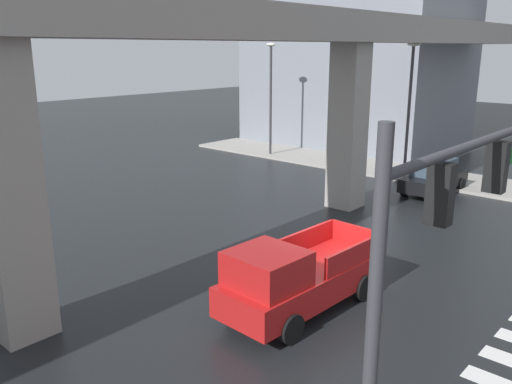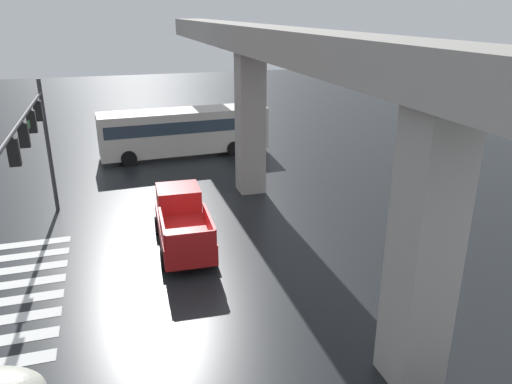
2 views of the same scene
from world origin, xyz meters
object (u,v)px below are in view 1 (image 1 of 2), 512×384
street_lamp_mid_block (410,95)px  sedan_black (434,176)px  traffic_signal_mast (490,193)px  street_lamp_far_north (271,86)px  pickup_truck (296,278)px

street_lamp_mid_block → sedan_black: bearing=-126.1°
traffic_signal_mast → street_lamp_mid_block: size_ratio=1.50×
street_lamp_mid_block → street_lamp_far_north: size_ratio=1.00×
sedan_black → street_lamp_mid_block: size_ratio=0.59×
sedan_black → street_lamp_far_north: size_ratio=0.59×
pickup_truck → street_lamp_mid_block: size_ratio=0.71×
sedan_black → traffic_signal_mast: traffic_signal_mast is taller
sedan_black → street_lamp_far_north: 12.66m
pickup_truck → traffic_signal_mast: 6.62m
pickup_truck → sedan_black: 14.36m
pickup_truck → street_lamp_far_north: size_ratio=0.71×
pickup_truck → sedan_black: size_ratio=1.20×
sedan_black → street_lamp_mid_block: street_lamp_mid_block is taller
pickup_truck → street_lamp_mid_block: bearing=16.7°
traffic_signal_mast → street_lamp_far_north: (17.68, 19.55, -0.12)m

